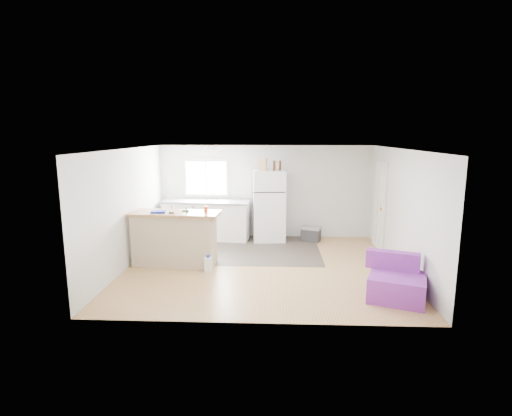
{
  "coord_description": "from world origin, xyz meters",
  "views": [
    {
      "loc": [
        0.22,
        -7.84,
        2.69
      ],
      "look_at": [
        -0.16,
        0.7,
        1.1
      ],
      "focal_mm": 28.0,
      "sensor_mm": 36.0,
      "label": 1
    }
  ],
  "objects_px": {
    "peninsula": "(175,238)",
    "cooler": "(311,234)",
    "kitchen_cabinets": "(207,220)",
    "red_cup": "(206,209)",
    "blue_tray": "(159,212)",
    "cleaner_jug": "(208,264)",
    "refrigerator": "(269,206)",
    "bottle_right": "(280,166)",
    "cardboard_box": "(263,165)",
    "mop": "(184,256)",
    "bottle_left": "(274,166)",
    "purple_seat": "(396,283)"
  },
  "relations": [
    {
      "from": "refrigerator",
      "to": "blue_tray",
      "type": "bearing_deg",
      "value": -140.7
    },
    {
      "from": "peninsula",
      "to": "blue_tray",
      "type": "height_order",
      "value": "blue_tray"
    },
    {
      "from": "blue_tray",
      "to": "cooler",
      "type": "bearing_deg",
      "value": 32.23
    },
    {
      "from": "cooler",
      "to": "cardboard_box",
      "type": "distance_m",
      "value": 2.14
    },
    {
      "from": "kitchen_cabinets",
      "to": "refrigerator",
      "type": "relative_size",
      "value": 1.28
    },
    {
      "from": "cardboard_box",
      "to": "bottle_right",
      "type": "height_order",
      "value": "cardboard_box"
    },
    {
      "from": "peninsula",
      "to": "cleaner_jug",
      "type": "bearing_deg",
      "value": -25.87
    },
    {
      "from": "cooler",
      "to": "red_cup",
      "type": "distance_m",
      "value": 3.22
    },
    {
      "from": "purple_seat",
      "to": "bottle_left",
      "type": "height_order",
      "value": "bottle_left"
    },
    {
      "from": "refrigerator",
      "to": "blue_tray",
      "type": "height_order",
      "value": "refrigerator"
    },
    {
      "from": "peninsula",
      "to": "blue_tray",
      "type": "relative_size",
      "value": 6.19
    },
    {
      "from": "purple_seat",
      "to": "cardboard_box",
      "type": "distance_m",
      "value": 4.54
    },
    {
      "from": "mop",
      "to": "bottle_left",
      "type": "xyz_separation_m",
      "value": [
        1.82,
        2.07,
        1.68
      ]
    },
    {
      "from": "kitchen_cabinets",
      "to": "cleaner_jug",
      "type": "distance_m",
      "value": 2.58
    },
    {
      "from": "peninsula",
      "to": "cleaner_jug",
      "type": "distance_m",
      "value": 0.97
    },
    {
      "from": "kitchen_cabinets",
      "to": "refrigerator",
      "type": "height_order",
      "value": "refrigerator"
    },
    {
      "from": "bottle_right",
      "to": "red_cup",
      "type": "bearing_deg",
      "value": -127.58
    },
    {
      "from": "peninsula",
      "to": "bottle_right",
      "type": "xyz_separation_m",
      "value": [
        2.19,
        2.0,
        1.35
      ]
    },
    {
      "from": "cleaner_jug",
      "to": "mop",
      "type": "relative_size",
      "value": 0.28
    },
    {
      "from": "kitchen_cabinets",
      "to": "cardboard_box",
      "type": "distance_m",
      "value": 2.04
    },
    {
      "from": "kitchen_cabinets",
      "to": "red_cup",
      "type": "height_order",
      "value": "kitchen_cabinets"
    },
    {
      "from": "peninsula",
      "to": "refrigerator",
      "type": "xyz_separation_m",
      "value": [
        1.92,
        2.05,
        0.33
      ]
    },
    {
      "from": "cardboard_box",
      "to": "cleaner_jug",
      "type": "bearing_deg",
      "value": -112.65
    },
    {
      "from": "cleaner_jug",
      "to": "bottle_right",
      "type": "distance_m",
      "value": 3.32
    },
    {
      "from": "peninsula",
      "to": "bottle_left",
      "type": "xyz_separation_m",
      "value": [
        2.05,
        1.94,
        1.35
      ]
    },
    {
      "from": "cardboard_box",
      "to": "peninsula",
      "type": "bearing_deg",
      "value": -131.73
    },
    {
      "from": "kitchen_cabinets",
      "to": "refrigerator",
      "type": "xyz_separation_m",
      "value": [
        1.61,
        -0.04,
        0.39
      ]
    },
    {
      "from": "mop",
      "to": "bottle_right",
      "type": "height_order",
      "value": "bottle_right"
    },
    {
      "from": "refrigerator",
      "to": "cardboard_box",
      "type": "bearing_deg",
      "value": -161.66
    },
    {
      "from": "peninsula",
      "to": "blue_tray",
      "type": "xyz_separation_m",
      "value": [
        -0.29,
        -0.07,
        0.57
      ]
    },
    {
      "from": "kitchen_cabinets",
      "to": "red_cup",
      "type": "relative_size",
      "value": 19.17
    },
    {
      "from": "kitchen_cabinets",
      "to": "cardboard_box",
      "type": "xyz_separation_m",
      "value": [
        1.45,
        -0.11,
        1.43
      ]
    },
    {
      "from": "cooler",
      "to": "cardboard_box",
      "type": "xyz_separation_m",
      "value": [
        -1.23,
        -0.02,
        1.75
      ]
    },
    {
      "from": "peninsula",
      "to": "bottle_left",
      "type": "distance_m",
      "value": 3.12
    },
    {
      "from": "kitchen_cabinets",
      "to": "bottle_left",
      "type": "relative_size",
      "value": 9.2
    },
    {
      "from": "bottle_right",
      "to": "purple_seat",
      "type": "bearing_deg",
      "value": -61.91
    },
    {
      "from": "purple_seat",
      "to": "blue_tray",
      "type": "bearing_deg",
      "value": -178.36
    },
    {
      "from": "kitchen_cabinets",
      "to": "cleaner_jug",
      "type": "xyz_separation_m",
      "value": [
        0.45,
        -2.52,
        -0.36
      ]
    },
    {
      "from": "refrigerator",
      "to": "bottle_right",
      "type": "distance_m",
      "value": 1.05
    },
    {
      "from": "mop",
      "to": "cardboard_box",
      "type": "height_order",
      "value": "cardboard_box"
    },
    {
      "from": "kitchen_cabinets",
      "to": "bottle_right",
      "type": "relative_size",
      "value": 9.2
    },
    {
      "from": "peninsula",
      "to": "mop",
      "type": "distance_m",
      "value": 0.42
    },
    {
      "from": "kitchen_cabinets",
      "to": "blue_tray",
      "type": "bearing_deg",
      "value": -100.03
    },
    {
      "from": "purple_seat",
      "to": "cleaner_jug",
      "type": "xyz_separation_m",
      "value": [
        -3.32,
        1.12,
        -0.11
      ]
    },
    {
      "from": "bottle_right",
      "to": "peninsula",
      "type": "bearing_deg",
      "value": -137.52
    },
    {
      "from": "mop",
      "to": "peninsula",
      "type": "bearing_deg",
      "value": 151.38
    },
    {
      "from": "peninsula",
      "to": "cooler",
      "type": "xyz_separation_m",
      "value": [
        2.99,
        2.0,
        -0.38
      ]
    },
    {
      "from": "mop",
      "to": "refrigerator",
      "type": "bearing_deg",
      "value": 54.67
    },
    {
      "from": "cardboard_box",
      "to": "bottle_right",
      "type": "xyz_separation_m",
      "value": [
        0.42,
        0.02,
        -0.02
      ]
    },
    {
      "from": "purple_seat",
      "to": "bottle_left",
      "type": "bearing_deg",
      "value": 140.63
    }
  ]
}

